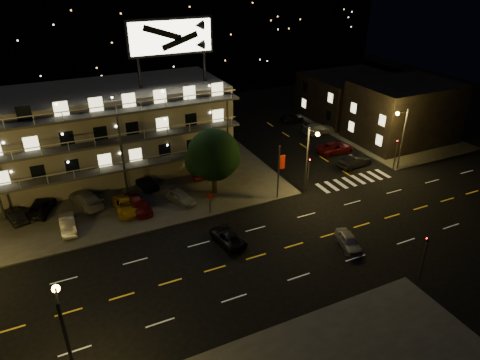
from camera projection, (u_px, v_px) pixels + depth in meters
name	position (u px, v px, depth m)	size (l,w,h in m)	color
ground	(275.00, 251.00, 39.29)	(140.00, 140.00, 0.00)	black
curb_nw	(87.00, 188.00, 50.00)	(44.00, 24.00, 0.15)	#383835
curb_ne	(380.00, 131.00, 66.72)	(16.00, 24.00, 0.15)	#383835
motel	(110.00, 130.00, 52.25)	(28.00, 13.80, 18.10)	gray
side_bldg_front	(403.00, 112.00, 61.58)	(14.06, 10.00, 8.50)	black
side_bldg_back	(350.00, 96.00, 71.57)	(14.06, 12.00, 7.00)	black
hill_backdrop	(85.00, 27.00, 86.99)	(120.00, 25.00, 24.00)	black
streetlight_nc	(309.00, 154.00, 46.62)	(0.44, 1.92, 8.00)	#2D2D30
streetlight_ne	(401.00, 134.00, 52.09)	(1.92, 0.44, 8.00)	#2D2D30
streetlight_s	(67.00, 340.00, 23.80)	(0.44, 1.92, 8.00)	#2D2D30
signal_nw	(308.00, 171.00, 48.35)	(0.20, 0.27, 4.60)	#2D2D30
signal_sw	(425.00, 254.00, 34.70)	(0.20, 0.27, 4.60)	#2D2D30
signal_ne	(396.00, 151.00, 53.29)	(0.27, 0.20, 4.60)	#2D2D30
banner_north	(279.00, 171.00, 46.40)	(0.83, 0.16, 6.40)	#2D2D30
stop_sign	(210.00, 200.00, 44.25)	(0.91, 0.11, 2.61)	#2D2D30
tree	(213.00, 156.00, 46.76)	(6.04, 5.82, 7.61)	black
lot_car_1	(68.00, 224.00, 41.73)	(1.41, 4.05, 1.33)	gray
lot_car_2	(126.00, 206.00, 44.96)	(2.15, 4.66, 1.30)	#C39412
lot_car_3	(139.00, 205.00, 45.04)	(1.79, 4.40, 1.28)	#560C12
lot_car_4	(180.00, 197.00, 46.60)	(1.60, 3.97, 1.35)	gray
lot_car_5	(15.00, 215.00, 43.31)	(1.32, 3.78, 1.24)	black
lot_car_6	(40.00, 207.00, 44.71)	(2.13, 4.62, 1.29)	black
lot_car_7	(86.00, 199.00, 45.97)	(2.15, 5.29, 1.53)	gray
lot_car_8	(146.00, 182.00, 49.64)	(1.65, 4.09, 1.39)	black
lot_car_9	(197.00, 170.00, 52.40)	(1.52, 4.35, 1.43)	#560C12
side_car_0	(355.00, 161.00, 54.88)	(1.64, 4.69, 1.55)	black
side_car_1	(335.00, 148.00, 58.98)	(2.41, 5.22, 1.45)	#560C12
side_car_2	(319.00, 129.00, 65.67)	(2.08, 5.11, 1.48)	gray
side_car_3	(292.00, 118.00, 70.42)	(1.60, 3.98, 1.36)	black
road_car_east	(349.00, 241.00, 39.56)	(1.52, 3.78, 1.29)	gray
road_car_west	(227.00, 237.00, 40.26)	(2.03, 4.39, 1.22)	black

